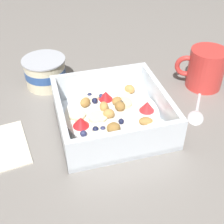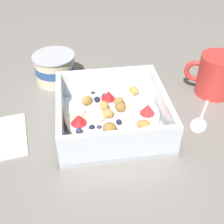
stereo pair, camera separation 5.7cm
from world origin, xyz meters
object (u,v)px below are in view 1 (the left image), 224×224
(fruit_bowl, at_px, (112,115))
(spoon, at_px, (197,109))
(yogurt_cup, at_px, (45,72))
(coffee_mug, at_px, (205,68))

(fruit_bowl, xyz_separation_m, spoon, (0.18, -0.00, -0.02))
(fruit_bowl, relative_size, yogurt_cup, 2.12)
(fruit_bowl, relative_size, coffee_mug, 1.95)
(fruit_bowl, relative_size, spoon, 1.32)
(spoon, distance_m, coffee_mug, 0.11)
(yogurt_cup, bearing_deg, spoon, -32.11)
(spoon, bearing_deg, fruit_bowl, 178.44)
(fruit_bowl, distance_m, coffee_mug, 0.25)
(yogurt_cup, relative_size, coffee_mug, 0.92)
(spoon, bearing_deg, yogurt_cup, 147.89)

